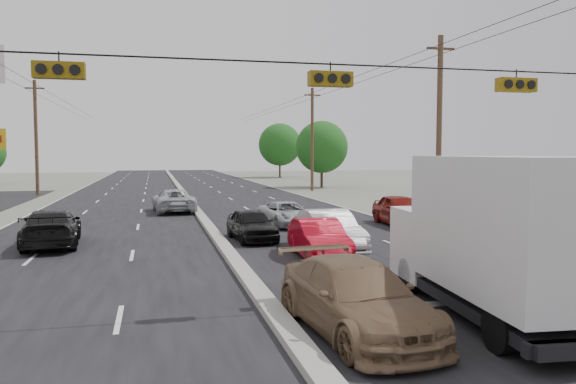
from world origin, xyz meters
The scene contains 19 objects.
ground centered at (0.00, 0.00, 0.00)m, with size 200.00×200.00×0.00m, color #606356.
road_surface centered at (0.00, 30.00, 0.00)m, with size 20.00×160.00×0.02m, color black.
center_median centered at (0.00, 30.00, 0.10)m, with size 0.50×160.00×0.20m, color gray.
utility_pole_left_c centered at (-12.50, 40.00, 5.11)m, with size 1.60×0.30×10.00m.
utility_pole_right_b centered at (12.50, 15.00, 5.11)m, with size 1.60×0.30×10.00m.
utility_pole_right_c centered at (12.50, 40.00, 5.11)m, with size 1.60×0.30×10.00m.
traffic_signals centered at (1.40, 0.00, 5.49)m, with size 25.00×0.30×0.54m.
tree_right_mid centered at (15.00, 45.00, 4.34)m, with size 5.60×5.60×7.14m.
tree_right_far centered at (16.00, 70.00, 4.96)m, with size 6.40×6.40×8.16m.
box_truck centered at (4.84, -1.83, 1.87)m, with size 3.09×7.35×3.64m.
tan_sedan centered at (1.40, -2.10, 0.73)m, with size 2.06×5.06×1.47m, color brown.
red_sedan centered at (3.00, 5.91, 0.69)m, with size 1.46×4.17×1.38m, color #AD0A1C.
queue_car_a centered at (1.40, 10.48, 0.67)m, with size 1.59×3.96×1.35m, color black.
queue_car_b centered at (3.82, 7.30, 0.76)m, with size 1.62×4.64×1.53m, color #BCBDBF.
queue_car_c centered at (3.93, 14.69, 0.61)m, with size 2.02×4.38×1.22m, color #B1B3B9.
queue_car_d centered at (8.62, 6.31, 0.78)m, with size 2.19×5.40×1.57m, color navy.
queue_car_e centered at (9.60, 13.50, 0.79)m, with size 1.86×4.62×1.58m, color maroon.
oncoming_near centered at (-6.56, 10.81, 0.74)m, with size 2.08×5.12×1.49m, color black.
oncoming_far centered at (-1.40, 22.86, 0.71)m, with size 2.37×5.14×1.43m, color #A9ADB1.
Camera 1 is at (-2.60, -12.78, 3.71)m, focal length 35.00 mm.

